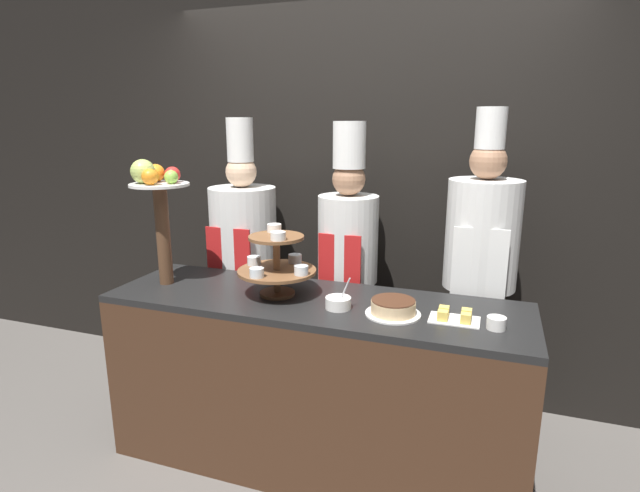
# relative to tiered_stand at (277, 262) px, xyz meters

# --- Properties ---
(wall_back) EXTENTS (10.00, 0.06, 2.80)m
(wall_back) POSITION_rel_tiered_stand_xyz_m (0.20, 0.93, 0.31)
(wall_back) COLOR black
(wall_back) RESTS_ON ground_plane
(buffet_counter) EXTENTS (2.10, 0.63, 0.92)m
(buffet_counter) POSITION_rel_tiered_stand_xyz_m (0.20, -0.00, -0.63)
(buffet_counter) COLOR #422819
(buffet_counter) RESTS_ON ground_plane
(tiered_stand) EXTENTS (0.40, 0.40, 0.35)m
(tiered_stand) POSITION_rel_tiered_stand_xyz_m (0.00, 0.00, 0.00)
(tiered_stand) COLOR brown
(tiered_stand) RESTS_ON buffet_counter
(fruit_pedestal) EXTENTS (0.31, 0.31, 0.67)m
(fruit_pedestal) POSITION_rel_tiered_stand_xyz_m (-0.66, -0.03, 0.30)
(fruit_pedestal) COLOR brown
(fruit_pedestal) RESTS_ON buffet_counter
(cake_round) EXTENTS (0.25, 0.25, 0.07)m
(cake_round) POSITION_rel_tiered_stand_xyz_m (0.61, -0.07, -0.14)
(cake_round) COLOR white
(cake_round) RESTS_ON buffet_counter
(cup_white) EXTENTS (0.08, 0.08, 0.05)m
(cup_white) POSITION_rel_tiered_stand_xyz_m (1.06, -0.09, -0.15)
(cup_white) COLOR white
(cup_white) RESTS_ON buffet_counter
(cake_square_tray) EXTENTS (0.22, 0.14, 0.05)m
(cake_square_tray) POSITION_rel_tiered_stand_xyz_m (0.88, -0.05, -0.15)
(cake_square_tray) COLOR white
(cake_square_tray) RESTS_ON buffet_counter
(serving_bowl_near) EXTENTS (0.12, 0.12, 0.16)m
(serving_bowl_near) POSITION_rel_tiered_stand_xyz_m (0.35, -0.08, -0.14)
(serving_bowl_near) COLOR white
(serving_bowl_near) RESTS_ON buffet_counter
(chef_left) EXTENTS (0.42, 0.42, 1.80)m
(chef_left) POSITION_rel_tiered_stand_xyz_m (-0.47, 0.54, -0.15)
(chef_left) COLOR #38332D
(chef_left) RESTS_ON ground_plane
(chef_center_left) EXTENTS (0.35, 0.35, 1.78)m
(chef_center_left) POSITION_rel_tiered_stand_xyz_m (0.21, 0.54, -0.12)
(chef_center_left) COLOR #38332D
(chef_center_left) RESTS_ON ground_plane
(chef_center_right) EXTENTS (0.39, 0.39, 1.85)m
(chef_center_right) POSITION_rel_tiered_stand_xyz_m (0.96, 0.54, -0.08)
(chef_center_right) COLOR #38332D
(chef_center_right) RESTS_ON ground_plane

